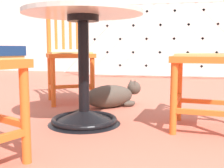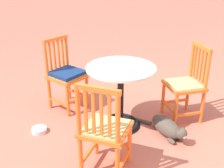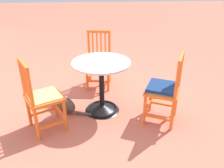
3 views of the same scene
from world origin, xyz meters
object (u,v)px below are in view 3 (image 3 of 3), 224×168
pet_water_bowl (156,94)px  cafe_table (102,92)px  tabby_cat (63,103)px  orange_chair_by_planter (42,98)px  orange_chair_near_fence (164,90)px  orange_chair_tucked_in (99,61)px

pet_water_bowl → cafe_table: bearing=112.7°
cafe_table → tabby_cat: size_ratio=1.23×
tabby_cat → pet_water_bowl: 1.44m
cafe_table → tabby_cat: 0.59m
orange_chair_by_planter → pet_water_bowl: size_ratio=5.36×
orange_chair_near_fence → orange_chair_tucked_in: bearing=36.4°
cafe_table → orange_chair_tucked_in: orange_chair_tucked_in is taller
orange_chair_tucked_in → tabby_cat: size_ratio=1.47×
orange_chair_tucked_in → tabby_cat: 0.94m
orange_chair_by_planter → orange_chair_near_fence: size_ratio=1.00×
orange_chair_tucked_in → orange_chair_near_fence: bearing=-143.6°
cafe_table → orange_chair_tucked_in: bearing=1.9°
orange_chair_by_planter → orange_chair_near_fence: same height
orange_chair_tucked_in → orange_chair_by_planter: (-1.15, 0.69, 0.00)m
orange_chair_by_planter → tabby_cat: (0.45, -0.16, -0.34)m
orange_chair_near_fence → pet_water_bowl: (0.65, -0.09, -0.42)m
cafe_table → orange_chair_tucked_in: (0.79, 0.03, 0.15)m
orange_chair_tucked_in → pet_water_bowl: bearing=-115.9°
orange_chair_near_fence → tabby_cat: orange_chair_near_fence is taller
orange_chair_by_planter → pet_water_bowl: 1.78m
orange_chair_near_fence → pet_water_bowl: size_ratio=5.36×
orange_chair_near_fence → pet_water_bowl: bearing=-8.0°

